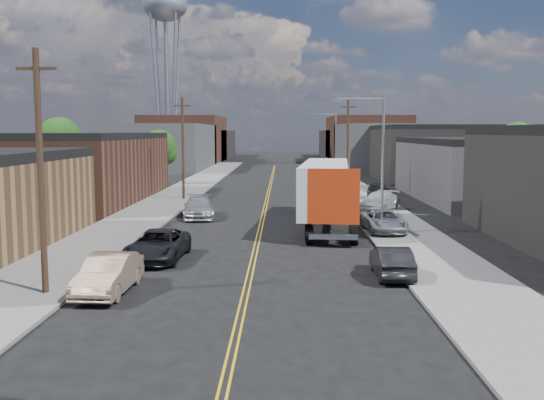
{
  "coord_description": "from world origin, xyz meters",
  "views": [
    {
      "loc": [
        1.53,
        -14.14,
        6.73
      ],
      "look_at": [
        0.89,
        23.14,
        2.5
      ],
      "focal_mm": 40.0,
      "sensor_mm": 36.0,
      "label": 1
    }
  ],
  "objects_px": {
    "semi_truck": "(324,189)",
    "car_left_b": "(109,274)",
    "car_left_c": "(158,245)",
    "car_left_d": "(199,207)",
    "water_tower": "(165,11)",
    "car_right_lot_b": "(379,202)",
    "car_right_lot_c": "(378,191)",
    "car_ahead_truck": "(312,192)",
    "car_right_lot_a": "(383,221)",
    "car_right_oncoming": "(391,262)"
  },
  "relations": [
    {
      "from": "semi_truck",
      "to": "car_left_b",
      "type": "bearing_deg",
      "value": -112.71
    },
    {
      "from": "car_left_c",
      "to": "car_left_d",
      "type": "bearing_deg",
      "value": 92.58
    },
    {
      "from": "water_tower",
      "to": "car_left_b",
      "type": "bearing_deg",
      "value": -80.71
    },
    {
      "from": "car_left_c",
      "to": "car_right_lot_b",
      "type": "distance_m",
      "value": 23.9
    },
    {
      "from": "car_left_d",
      "to": "car_right_lot_c",
      "type": "distance_m",
      "value": 19.93
    },
    {
      "from": "water_tower",
      "to": "car_ahead_truck",
      "type": "distance_m",
      "value": 74.81
    },
    {
      "from": "car_right_lot_a",
      "to": "car_ahead_truck",
      "type": "xyz_separation_m",
      "value": [
        -3.7,
        21.38,
        -0.23
      ]
    },
    {
      "from": "car_ahead_truck",
      "to": "water_tower",
      "type": "bearing_deg",
      "value": 115.96
    },
    {
      "from": "semi_truck",
      "to": "car_ahead_truck",
      "type": "xyz_separation_m",
      "value": [
        -0.0,
        17.46,
        -1.99
      ]
    },
    {
      "from": "car_right_oncoming",
      "to": "car_ahead_truck",
      "type": "bearing_deg",
      "value": -85.79
    },
    {
      "from": "car_left_c",
      "to": "car_right_lot_b",
      "type": "bearing_deg",
      "value": 55.05
    },
    {
      "from": "car_right_oncoming",
      "to": "car_right_lot_c",
      "type": "xyz_separation_m",
      "value": [
        4.28,
        31.18,
        0.24
      ]
    },
    {
      "from": "car_left_c",
      "to": "car_right_lot_c",
      "type": "xyz_separation_m",
      "value": [
        15.88,
        27.68,
        0.18
      ]
    },
    {
      "from": "semi_truck",
      "to": "car_left_d",
      "type": "distance_m",
      "value": 10.21
    },
    {
      "from": "car_right_lot_c",
      "to": "car_ahead_truck",
      "type": "xyz_separation_m",
      "value": [
        -6.38,
        2.12,
        -0.34
      ]
    },
    {
      "from": "car_right_oncoming",
      "to": "car_right_lot_b",
      "type": "xyz_separation_m",
      "value": [
        2.96,
        22.46,
        0.2
      ]
    },
    {
      "from": "car_right_lot_b",
      "to": "car_right_lot_c",
      "type": "xyz_separation_m",
      "value": [
        1.32,
        8.73,
        0.04
      ]
    },
    {
      "from": "car_left_d",
      "to": "car_right_oncoming",
      "type": "height_order",
      "value": "car_left_d"
    },
    {
      "from": "car_left_b",
      "to": "car_right_lot_a",
      "type": "xyz_separation_m",
      "value": [
        13.91,
        14.98,
        0.06
      ]
    },
    {
      "from": "car_left_d",
      "to": "car_right_lot_c",
      "type": "xyz_separation_m",
      "value": [
        15.88,
        12.05,
        0.15
      ]
    },
    {
      "from": "car_ahead_truck",
      "to": "car_left_c",
      "type": "bearing_deg",
      "value": -104.47
    },
    {
      "from": "car_right_lot_a",
      "to": "car_right_lot_b",
      "type": "bearing_deg",
      "value": 79.17
    },
    {
      "from": "car_right_lot_a",
      "to": "car_left_b",
      "type": "bearing_deg",
      "value": -136.34
    },
    {
      "from": "water_tower",
      "to": "car_left_d",
      "type": "relative_size",
      "value": 6.48
    },
    {
      "from": "water_tower",
      "to": "car_right_oncoming",
      "type": "bearing_deg",
      "value": -73.49
    },
    {
      "from": "water_tower",
      "to": "car_right_lot_a",
      "type": "distance_m",
      "value": 94.61
    },
    {
      "from": "semi_truck",
      "to": "car_left_c",
      "type": "relative_size",
      "value": 3.13
    },
    {
      "from": "water_tower",
      "to": "car_right_oncoming",
      "type": "height_order",
      "value": "water_tower"
    },
    {
      "from": "car_right_lot_b",
      "to": "car_ahead_truck",
      "type": "height_order",
      "value": "car_right_lot_b"
    },
    {
      "from": "semi_truck",
      "to": "car_right_lot_b",
      "type": "distance_m",
      "value": 8.5
    },
    {
      "from": "car_left_c",
      "to": "car_right_oncoming",
      "type": "relative_size",
      "value": 1.29
    },
    {
      "from": "car_right_oncoming",
      "to": "car_right_lot_c",
      "type": "relative_size",
      "value": 0.91
    },
    {
      "from": "car_left_b",
      "to": "car_left_c",
      "type": "xyz_separation_m",
      "value": [
        0.71,
        6.56,
        -0.02
      ]
    },
    {
      "from": "car_right_lot_a",
      "to": "car_ahead_truck",
      "type": "relative_size",
      "value": 1.13
    },
    {
      "from": "water_tower",
      "to": "car_left_c",
      "type": "bearing_deg",
      "value": -79.64
    },
    {
      "from": "car_right_oncoming",
      "to": "semi_truck",
      "type": "bearing_deg",
      "value": -81.85
    },
    {
      "from": "water_tower",
      "to": "car_right_lot_a",
      "type": "relative_size",
      "value": 7.15
    },
    {
      "from": "semi_truck",
      "to": "car_right_lot_c",
      "type": "xyz_separation_m",
      "value": [
        6.38,
        15.34,
        -1.65
      ]
    },
    {
      "from": "car_right_lot_a",
      "to": "car_right_oncoming",
      "type": "bearing_deg",
      "value": -101.12
    },
    {
      "from": "car_right_lot_a",
      "to": "car_ahead_truck",
      "type": "bearing_deg",
      "value": 96.34
    },
    {
      "from": "car_left_b",
      "to": "car_left_c",
      "type": "height_order",
      "value": "car_left_b"
    },
    {
      "from": "car_left_c",
      "to": "car_right_lot_c",
      "type": "bearing_deg",
      "value": 62.74
    },
    {
      "from": "car_left_c",
      "to": "semi_truck",
      "type": "bearing_deg",
      "value": 54.99
    },
    {
      "from": "car_ahead_truck",
      "to": "car_left_b",
      "type": "bearing_deg",
      "value": -102.47
    },
    {
      "from": "water_tower",
      "to": "car_right_oncoming",
      "type": "xyz_separation_m",
      "value": [
        28.6,
        -96.49,
        -29.92
      ]
    },
    {
      "from": "car_left_d",
      "to": "car_right_lot_b",
      "type": "bearing_deg",
      "value": 5.41
    },
    {
      "from": "car_left_b",
      "to": "car_right_lot_c",
      "type": "xyz_separation_m",
      "value": [
        16.59,
        34.24,
        0.16
      ]
    },
    {
      "from": "car_left_d",
      "to": "car_right_oncoming",
      "type": "relative_size",
      "value": 1.29
    },
    {
      "from": "car_right_oncoming",
      "to": "car_right_lot_a",
      "type": "bearing_deg",
      "value": -97.04
    },
    {
      "from": "car_left_b",
      "to": "car_right_lot_a",
      "type": "bearing_deg",
      "value": 49.15
    }
  ]
}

